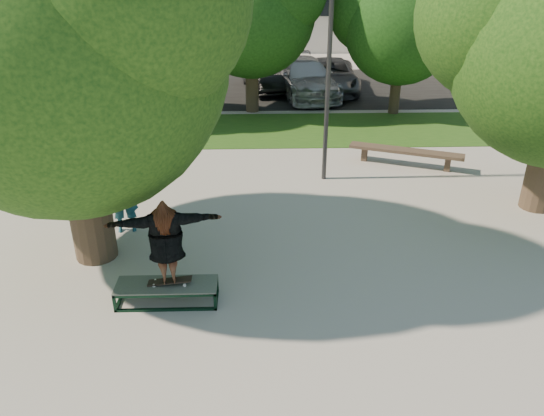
{
  "coord_description": "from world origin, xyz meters",
  "views": [
    {
      "loc": [
        -0.87,
        -8.59,
        5.7
      ],
      "look_at": [
        -0.58,
        0.6,
        1.24
      ],
      "focal_mm": 35.0,
      "sensor_mm": 36.0,
      "label": 1
    }
  ],
  "objects_px": {
    "bystander": "(124,197)",
    "bench": "(406,152)",
    "grind_box": "(167,293)",
    "car_silver_b": "(304,78)",
    "tree_left": "(57,33)",
    "car_silver_a": "(83,86)",
    "lamppost": "(329,63)",
    "car_dark": "(263,75)",
    "car_grey": "(330,76)"
  },
  "relations": [
    {
      "from": "bystander",
      "to": "bench",
      "type": "bearing_deg",
      "value": 16.61
    },
    {
      "from": "lamppost",
      "to": "grind_box",
      "type": "xyz_separation_m",
      "value": [
        -3.5,
        -5.66,
        -2.96
      ]
    },
    {
      "from": "bystander",
      "to": "car_silver_a",
      "type": "relative_size",
      "value": 0.44
    },
    {
      "from": "bystander",
      "to": "car_grey",
      "type": "height_order",
      "value": "bystander"
    },
    {
      "from": "bystander",
      "to": "car_dark",
      "type": "relative_size",
      "value": 0.41
    },
    {
      "from": "grind_box",
      "to": "car_silver_b",
      "type": "relative_size",
      "value": 0.34
    },
    {
      "from": "lamppost",
      "to": "car_dark",
      "type": "relative_size",
      "value": 1.49
    },
    {
      "from": "tree_left",
      "to": "car_grey",
      "type": "height_order",
      "value": "tree_left"
    },
    {
      "from": "tree_left",
      "to": "car_silver_a",
      "type": "xyz_separation_m",
      "value": [
        -3.79,
        12.73,
        -3.78
      ]
    },
    {
      "from": "lamppost",
      "to": "car_silver_b",
      "type": "relative_size",
      "value": 1.15
    },
    {
      "from": "tree_left",
      "to": "car_silver_a",
      "type": "relative_size",
      "value": 1.89
    },
    {
      "from": "car_dark",
      "to": "car_silver_b",
      "type": "distance_m",
      "value": 2.1
    },
    {
      "from": "lamppost",
      "to": "car_grey",
      "type": "distance_m",
      "value": 10.61
    },
    {
      "from": "car_silver_b",
      "to": "lamppost",
      "type": "bearing_deg",
      "value": -101.85
    },
    {
      "from": "tree_left",
      "to": "car_grey",
      "type": "bearing_deg",
      "value": 64.3
    },
    {
      "from": "bench",
      "to": "car_dark",
      "type": "relative_size",
      "value": 0.78
    },
    {
      "from": "tree_left",
      "to": "bench",
      "type": "relative_size",
      "value": 2.22
    },
    {
      "from": "lamppost",
      "to": "car_silver_a",
      "type": "xyz_separation_m",
      "value": [
        -9.09,
        8.83,
        -2.51
      ]
    },
    {
      "from": "lamppost",
      "to": "car_grey",
      "type": "bearing_deg",
      "value": 81.64
    },
    {
      "from": "car_silver_a",
      "to": "bystander",
      "type": "bearing_deg",
      "value": -77.14
    },
    {
      "from": "car_dark",
      "to": "lamppost",
      "type": "bearing_deg",
      "value": -92.93
    },
    {
      "from": "lamppost",
      "to": "car_dark",
      "type": "height_order",
      "value": "lamppost"
    },
    {
      "from": "car_silver_a",
      "to": "car_silver_b",
      "type": "height_order",
      "value": "car_silver_b"
    },
    {
      "from": "grind_box",
      "to": "tree_left",
      "type": "bearing_deg",
      "value": 135.61
    },
    {
      "from": "bench",
      "to": "car_dark",
      "type": "height_order",
      "value": "car_dark"
    },
    {
      "from": "car_silver_a",
      "to": "car_dark",
      "type": "distance_m",
      "value": 7.79
    },
    {
      "from": "lamppost",
      "to": "bystander",
      "type": "xyz_separation_m",
      "value": [
        -4.81,
        -2.89,
        -2.32
      ]
    },
    {
      "from": "lamppost",
      "to": "car_grey",
      "type": "xyz_separation_m",
      "value": [
        1.5,
        10.21,
        -2.46
      ]
    },
    {
      "from": "bystander",
      "to": "car_silver_a",
      "type": "bearing_deg",
      "value": 99.22
    },
    {
      "from": "bystander",
      "to": "bench",
      "type": "height_order",
      "value": "bystander"
    },
    {
      "from": "tree_left",
      "to": "car_silver_a",
      "type": "height_order",
      "value": "tree_left"
    },
    {
      "from": "grind_box",
      "to": "car_dark",
      "type": "distance_m",
      "value": 16.39
    },
    {
      "from": "grind_box",
      "to": "car_dark",
      "type": "bearing_deg",
      "value": 82.99
    },
    {
      "from": "car_silver_b",
      "to": "tree_left",
      "type": "bearing_deg",
      "value": -122.83
    },
    {
      "from": "tree_left",
      "to": "car_silver_b",
      "type": "xyz_separation_m",
      "value": [
        5.56,
        13.36,
        -3.65
      ]
    },
    {
      "from": "lamppost",
      "to": "car_silver_b",
      "type": "distance_m",
      "value": 9.75
    },
    {
      "from": "lamppost",
      "to": "car_grey",
      "type": "relative_size",
      "value": 1.23
    },
    {
      "from": "lamppost",
      "to": "car_silver_b",
      "type": "xyz_separation_m",
      "value": [
        0.26,
        9.45,
        -2.38
      ]
    },
    {
      "from": "bystander",
      "to": "car_silver_b",
      "type": "height_order",
      "value": "bystander"
    },
    {
      "from": "lamppost",
      "to": "car_silver_a",
      "type": "relative_size",
      "value": 1.62
    },
    {
      "from": "lamppost",
      "to": "car_dark",
      "type": "distance_m",
      "value": 10.98
    },
    {
      "from": "bystander",
      "to": "car_grey",
      "type": "bearing_deg",
      "value": 53.45
    },
    {
      "from": "bench",
      "to": "car_grey",
      "type": "xyz_separation_m",
      "value": [
        -1.0,
        9.3,
        0.27
      ]
    },
    {
      "from": "bench",
      "to": "car_silver_b",
      "type": "bearing_deg",
      "value": 127.01
    },
    {
      "from": "car_dark",
      "to": "car_silver_b",
      "type": "height_order",
      "value": "car_silver_b"
    },
    {
      "from": "lamppost",
      "to": "car_silver_b",
      "type": "bearing_deg",
      "value": 88.4
    },
    {
      "from": "grind_box",
      "to": "car_silver_a",
      "type": "distance_m",
      "value": 15.53
    },
    {
      "from": "car_silver_a",
      "to": "car_grey",
      "type": "xyz_separation_m",
      "value": [
        10.59,
        1.38,
        0.05
      ]
    },
    {
      "from": "bench",
      "to": "car_grey",
      "type": "relative_size",
      "value": 0.64
    },
    {
      "from": "car_grey",
      "to": "car_silver_a",
      "type": "bearing_deg",
      "value": -169.45
    }
  ]
}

